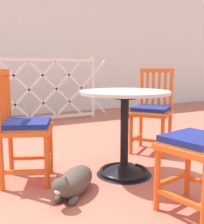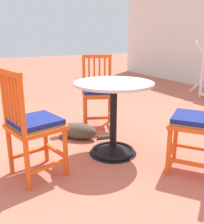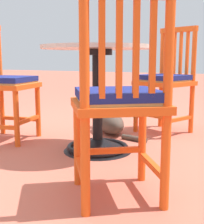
{
  "view_description": "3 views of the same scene",
  "coord_description": "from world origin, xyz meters",
  "px_view_note": "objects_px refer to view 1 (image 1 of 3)",
  "views": [
    {
      "loc": [
        -1.26,
        -1.84,
        0.93
      ],
      "look_at": [
        -0.12,
        0.31,
        0.55
      ],
      "focal_mm": 46.01,
      "sensor_mm": 36.0,
      "label": 1
    },
    {
      "loc": [
        2.1,
        -1.07,
        1.16
      ],
      "look_at": [
        0.04,
        0.06,
        0.45
      ],
      "focal_mm": 41.7,
      "sensor_mm": 36.0,
      "label": 2
    },
    {
      "loc": [
        1.97,
        1.21,
        0.64
      ],
      "look_at": [
        -0.05,
        0.18,
        0.26
      ],
      "focal_mm": 51.39,
      "sensor_mm": 36.0,
      "label": 3
    }
  ],
  "objects_px": {
    "tabby_cat": "(74,182)",
    "orange_chair_tucked_in": "(152,112)",
    "orange_chair_by_planter": "(24,128)",
    "orange_chair_facing_out": "(200,146)",
    "cafe_table": "(124,143)"
  },
  "relations": [
    {
      "from": "orange_chair_by_planter",
      "to": "tabby_cat",
      "type": "relative_size",
      "value": 1.44
    },
    {
      "from": "orange_chair_by_planter",
      "to": "orange_chair_tucked_in",
      "type": "xyz_separation_m",
      "value": [
        1.43,
        0.19,
        0.0
      ]
    },
    {
      "from": "tabby_cat",
      "to": "orange_chair_tucked_in",
      "type": "bearing_deg",
      "value": 27.72
    },
    {
      "from": "cafe_table",
      "to": "orange_chair_by_planter",
      "type": "bearing_deg",
      "value": 162.36
    },
    {
      "from": "orange_chair_tucked_in",
      "to": "tabby_cat",
      "type": "bearing_deg",
      "value": -152.28
    },
    {
      "from": "orange_chair_by_planter",
      "to": "tabby_cat",
      "type": "xyz_separation_m",
      "value": [
        0.25,
        -0.43,
        -0.35
      ]
    },
    {
      "from": "orange_chair_tucked_in",
      "to": "tabby_cat",
      "type": "distance_m",
      "value": 1.38
    },
    {
      "from": "orange_chair_by_planter",
      "to": "orange_chair_tucked_in",
      "type": "distance_m",
      "value": 1.44
    },
    {
      "from": "orange_chair_tucked_in",
      "to": "orange_chair_facing_out",
      "type": "bearing_deg",
      "value": -115.37
    },
    {
      "from": "orange_chair_by_planter",
      "to": "orange_chair_facing_out",
      "type": "relative_size",
      "value": 1.0
    },
    {
      "from": "orange_chair_facing_out",
      "to": "orange_chair_tucked_in",
      "type": "xyz_separation_m",
      "value": [
        0.59,
        1.24,
        0.0
      ]
    },
    {
      "from": "cafe_table",
      "to": "tabby_cat",
      "type": "xyz_separation_m",
      "value": [
        -0.55,
        -0.18,
        -0.19
      ]
    },
    {
      "from": "cafe_table",
      "to": "orange_chair_facing_out",
      "type": "relative_size",
      "value": 0.83
    },
    {
      "from": "cafe_table",
      "to": "orange_chair_tucked_in",
      "type": "height_order",
      "value": "orange_chair_tucked_in"
    },
    {
      "from": "orange_chair_tucked_in",
      "to": "tabby_cat",
      "type": "height_order",
      "value": "orange_chair_tucked_in"
    }
  ]
}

